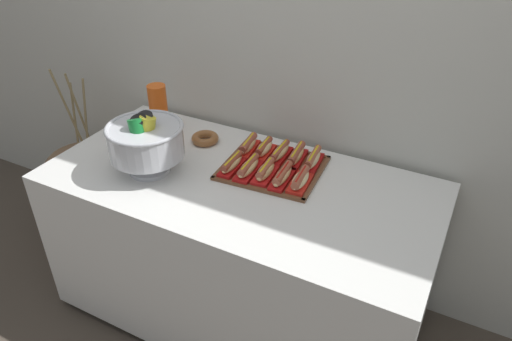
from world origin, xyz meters
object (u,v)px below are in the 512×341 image
Objects in this scene: serving_tray at (273,168)px; hot_dog_8 at (296,156)px; hot_dog_2 at (265,171)px; hot_dog_6 at (264,149)px; hot_dog_0 at (232,164)px; punch_bowl at (146,140)px; hot_dog_5 at (248,146)px; floor_vase at (90,193)px; hot_dog_7 at (280,153)px; donut at (205,138)px; hot_dog_3 at (283,176)px; hot_dog_9 at (313,160)px; hot_dog_1 at (248,168)px; cup_stack at (159,110)px; hot_dog_4 at (300,180)px; buffet_table at (240,247)px.

serving_tray is 2.28× the size of hot_dog_8.
hot_dog_6 is (-0.09, 0.16, 0.00)m from hot_dog_2.
hot_dog_0 is 0.54× the size of punch_bowl.
hot_dog_5 is at bearing 136.42° from hot_dog_2.
hot_dog_0 reaches higher than serving_tray.
floor_vase reaches higher than hot_dog_7.
hot_dog_0 is 1.35× the size of donut.
hot_dog_0 is at bearing -110.29° from hot_dog_6.
hot_dog_3 is (1.27, -0.11, 0.57)m from floor_vase.
hot_dog_9 is at bearing 51.88° from hot_dog_2.
hot_dog_5 is 1.11× the size of hot_dog_6.
hot_dog_1 is 1.02× the size of hot_dog_9.
serving_tray is 0.63m from cup_stack.
hot_dog_9 is at bearing 4.15° from hot_dog_5.
hot_dog_0 is at bearing -147.04° from hot_dog_9.
hot_dog_9 is (-0.01, 0.16, 0.00)m from hot_dog_4.
hot_dog_0 reaches higher than donut.
hot_dog_4 is at bearing 4.15° from hot_dog_2.
cup_stack reaches higher than hot_dog_7.
serving_tray is 2.33× the size of hot_dog_1.
hot_dog_9 is (0.21, 0.18, 0.00)m from hot_dog_1.
hot_dog_2 is 0.92× the size of hot_dog_9.
floor_vase is at bearing 174.06° from hot_dog_1.
hot_dog_1 is 1.05× the size of hot_dog_7.
hot_dog_8 is at bearing 4.15° from hot_dog_6.
hot_dog_1 is at bearing -128.12° from serving_tray.
hot_dog_4 is 1.06× the size of hot_dog_6.
hot_dog_9 is at bearing 69.71° from hot_dog_3.
hot_dog_2 is 0.17m from hot_dog_7.
hot_dog_4 is (1.35, -0.10, 0.57)m from floor_vase.
hot_dog_1 is 0.35m from donut.
punch_bowl reaches higher than hot_dog_3.
floor_vase is 5.45× the size of hot_dog_9.
hot_dog_3 is at bearing -17.33° from donut.
hot_dog_8 is at bearing 118.59° from hot_dog_4.
hot_dog_2 is 0.08m from hot_dog_3.
hot_dog_2 reaches higher than hot_dog_1.
hot_dog_1 is at bearing -26.40° from donut.
punch_bowl reaches higher than hot_dog_5.
punch_bowl is (-0.53, -0.17, 0.11)m from hot_dog_3.
hot_dog_2 is (0.15, 0.01, 0.00)m from hot_dog_0.
hot_dog_1 is 0.17m from hot_dog_6.
hot_dog_1 reaches higher than buffet_table.
floor_vase is 4.00× the size of cup_stack.
buffet_table is 9.75× the size of hot_dog_2.
hot_dog_9 is (0.15, 0.01, 0.00)m from hot_dog_7.
serving_tray is 1.75× the size of cup_stack.
hot_dog_4 is at bearing 4.15° from hot_dog_0.
hot_dog_5 is (-0.09, 0.16, 0.00)m from hot_dog_1.
buffet_table is 0.53m from donut.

